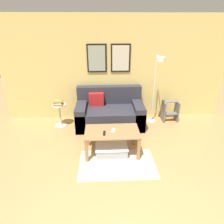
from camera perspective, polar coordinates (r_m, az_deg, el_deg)
wall_back at (r=5.07m, az=0.87°, el=12.13°), size 5.60×0.09×2.55m
area_rug at (r=3.77m, az=1.49°, el=-14.59°), size 1.38×0.85×0.01m
couch at (r=4.93m, az=-0.71°, el=-0.22°), size 1.61×0.91×0.90m
coffee_table at (r=3.84m, az=0.00°, el=-6.59°), size 1.03×0.59×0.48m
storage_bin at (r=3.97m, az=-0.13°, el=-10.60°), size 0.62×0.42×0.19m
floor_lamp at (r=4.71m, az=12.76°, el=9.24°), size 0.21×0.52×1.69m
side_table at (r=5.00m, az=-14.66°, el=-0.37°), size 0.33×0.33×0.56m
book_stack at (r=4.89m, az=-15.19°, el=2.50°), size 0.23×0.20×0.11m
remote_control at (r=3.72m, az=-2.23°, el=-6.05°), size 0.05×0.15×0.02m
cell_phone at (r=3.81m, az=0.35°, el=-5.25°), size 0.10×0.15×0.01m
step_stool at (r=5.33m, az=16.25°, el=0.37°), size 0.38×0.31×0.52m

